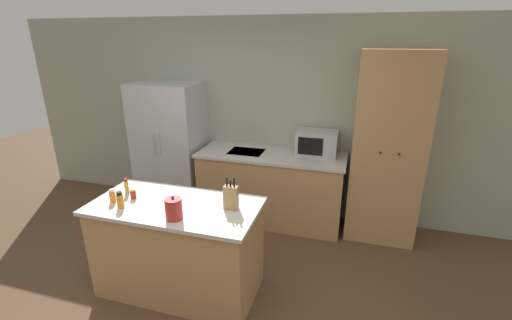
{
  "coord_description": "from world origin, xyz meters",
  "views": [
    {
      "loc": [
        1.25,
        -2.04,
        2.34
      ],
      "look_at": [
        0.24,
        1.4,
        1.05
      ],
      "focal_mm": 24.0,
      "sensor_mm": 36.0,
      "label": 1
    }
  ],
  "objects_px": {
    "spice_bottle_short_red": "(112,196)",
    "spice_bottle_green_herb": "(133,194)",
    "kettle": "(174,209)",
    "refrigerator": "(171,148)",
    "spice_bottle_tall_dark": "(127,186)",
    "pantry_cabinet": "(387,149)",
    "knife_block": "(231,197)",
    "microwave": "(317,143)",
    "spice_bottle_amber_oil": "(120,200)"
  },
  "relations": [
    {
      "from": "spice_bottle_short_red",
      "to": "spice_bottle_green_herb",
      "type": "distance_m",
      "value": 0.18
    },
    {
      "from": "spice_bottle_short_red",
      "to": "kettle",
      "type": "distance_m",
      "value": 0.7
    },
    {
      "from": "refrigerator",
      "to": "spice_bottle_tall_dark",
      "type": "distance_m",
      "value": 1.55
    },
    {
      "from": "pantry_cabinet",
      "to": "knife_block",
      "type": "relative_size",
      "value": 7.39
    },
    {
      "from": "knife_block",
      "to": "microwave",
      "type": "bearing_deg",
      "value": 71.6
    },
    {
      "from": "refrigerator",
      "to": "pantry_cabinet",
      "type": "distance_m",
      "value": 2.83
    },
    {
      "from": "refrigerator",
      "to": "pantry_cabinet",
      "type": "relative_size",
      "value": 0.8
    },
    {
      "from": "kettle",
      "to": "spice_bottle_short_red",
      "type": "bearing_deg",
      "value": 170.54
    },
    {
      "from": "spice_bottle_tall_dark",
      "to": "spice_bottle_amber_oil",
      "type": "relative_size",
      "value": 1.02
    },
    {
      "from": "spice_bottle_short_red",
      "to": "kettle",
      "type": "relative_size",
      "value": 0.62
    },
    {
      "from": "refrigerator",
      "to": "spice_bottle_tall_dark",
      "type": "bearing_deg",
      "value": -75.58
    },
    {
      "from": "spice_bottle_tall_dark",
      "to": "knife_block",
      "type": "bearing_deg",
      "value": -0.63
    },
    {
      "from": "microwave",
      "to": "knife_block",
      "type": "relative_size",
      "value": 1.66
    },
    {
      "from": "microwave",
      "to": "spice_bottle_amber_oil",
      "type": "height_order",
      "value": "microwave"
    },
    {
      "from": "knife_block",
      "to": "spice_bottle_green_herb",
      "type": "height_order",
      "value": "knife_block"
    },
    {
      "from": "knife_block",
      "to": "kettle",
      "type": "height_order",
      "value": "knife_block"
    },
    {
      "from": "knife_block",
      "to": "spice_bottle_short_red",
      "type": "xyz_separation_m",
      "value": [
        -1.08,
        -0.18,
        -0.05
      ]
    },
    {
      "from": "spice_bottle_short_red",
      "to": "spice_bottle_amber_oil",
      "type": "xyz_separation_m",
      "value": [
        0.14,
        -0.07,
        0.01
      ]
    },
    {
      "from": "knife_block",
      "to": "spice_bottle_green_herb",
      "type": "xyz_separation_m",
      "value": [
        -0.95,
        -0.06,
        -0.07
      ]
    },
    {
      "from": "pantry_cabinet",
      "to": "spice_bottle_amber_oil",
      "type": "xyz_separation_m",
      "value": [
        -2.31,
        -1.8,
        -0.12
      ]
    },
    {
      "from": "knife_block",
      "to": "kettle",
      "type": "xyz_separation_m",
      "value": [
        -0.39,
        -0.3,
        -0.02
      ]
    },
    {
      "from": "pantry_cabinet",
      "to": "spice_bottle_tall_dark",
      "type": "xyz_separation_m",
      "value": [
        -2.44,
        -1.53,
        -0.12
      ]
    },
    {
      "from": "refrigerator",
      "to": "spice_bottle_amber_oil",
      "type": "relative_size",
      "value": 11.52
    },
    {
      "from": "pantry_cabinet",
      "to": "spice_bottle_green_herb",
      "type": "relative_size",
      "value": 23.87
    },
    {
      "from": "spice_bottle_short_red",
      "to": "pantry_cabinet",
      "type": "bearing_deg",
      "value": 35.09
    },
    {
      "from": "spice_bottle_tall_dark",
      "to": "spice_bottle_short_red",
      "type": "relative_size",
      "value": 1.24
    },
    {
      "from": "spice_bottle_amber_oil",
      "to": "pantry_cabinet",
      "type": "bearing_deg",
      "value": 37.86
    },
    {
      "from": "pantry_cabinet",
      "to": "microwave",
      "type": "relative_size",
      "value": 4.45
    },
    {
      "from": "spice_bottle_tall_dark",
      "to": "spice_bottle_short_red",
      "type": "xyz_separation_m",
      "value": [
        -0.01,
        -0.19,
        -0.01
      ]
    },
    {
      "from": "refrigerator",
      "to": "spice_bottle_green_herb",
      "type": "height_order",
      "value": "refrigerator"
    },
    {
      "from": "spice_bottle_tall_dark",
      "to": "spice_bottle_short_red",
      "type": "height_order",
      "value": "spice_bottle_tall_dark"
    },
    {
      "from": "spice_bottle_amber_oil",
      "to": "kettle",
      "type": "distance_m",
      "value": 0.55
    },
    {
      "from": "knife_block",
      "to": "spice_bottle_tall_dark",
      "type": "relative_size",
      "value": 1.91
    },
    {
      "from": "pantry_cabinet",
      "to": "spice_bottle_short_red",
      "type": "height_order",
      "value": "pantry_cabinet"
    },
    {
      "from": "spice_bottle_green_herb",
      "to": "microwave",
      "type": "bearing_deg",
      "value": 48.65
    },
    {
      "from": "spice_bottle_short_red",
      "to": "spice_bottle_green_herb",
      "type": "height_order",
      "value": "spice_bottle_short_red"
    },
    {
      "from": "microwave",
      "to": "spice_bottle_green_herb",
      "type": "xyz_separation_m",
      "value": [
        -1.49,
        -1.7,
        -0.13
      ]
    },
    {
      "from": "pantry_cabinet",
      "to": "kettle",
      "type": "height_order",
      "value": "pantry_cabinet"
    },
    {
      "from": "refrigerator",
      "to": "microwave",
      "type": "relative_size",
      "value": 3.55
    },
    {
      "from": "spice_bottle_amber_oil",
      "to": "knife_block",
      "type": "bearing_deg",
      "value": 15.13
    },
    {
      "from": "pantry_cabinet",
      "to": "spice_bottle_green_herb",
      "type": "height_order",
      "value": "pantry_cabinet"
    },
    {
      "from": "spice_bottle_short_red",
      "to": "spice_bottle_amber_oil",
      "type": "relative_size",
      "value": 0.82
    },
    {
      "from": "pantry_cabinet",
      "to": "spice_bottle_short_red",
      "type": "relative_size",
      "value": 17.5
    },
    {
      "from": "refrigerator",
      "to": "kettle",
      "type": "height_order",
      "value": "refrigerator"
    },
    {
      "from": "pantry_cabinet",
      "to": "spice_bottle_green_herb",
      "type": "bearing_deg",
      "value": -145.32
    },
    {
      "from": "microwave",
      "to": "pantry_cabinet",
      "type": "bearing_deg",
      "value": -6.55
    },
    {
      "from": "knife_block",
      "to": "spice_bottle_amber_oil",
      "type": "height_order",
      "value": "knife_block"
    },
    {
      "from": "pantry_cabinet",
      "to": "spice_bottle_amber_oil",
      "type": "relative_size",
      "value": 14.43
    },
    {
      "from": "spice_bottle_green_herb",
      "to": "spice_bottle_short_red",
      "type": "bearing_deg",
      "value": -138.32
    },
    {
      "from": "pantry_cabinet",
      "to": "spice_bottle_short_red",
      "type": "distance_m",
      "value": 3.0
    }
  ]
}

